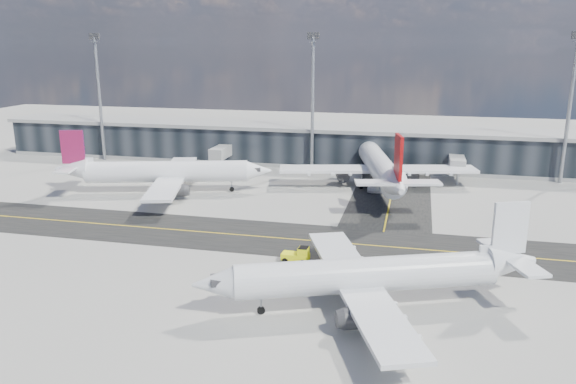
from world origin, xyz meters
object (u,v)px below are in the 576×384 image
airliner_redtail (379,166)px  baggage_tug (298,255)px  service_van (375,186)px  airliner_af (164,172)px  airliner_near (371,275)px

airliner_redtail → baggage_tug: (-7.00, -40.20, -3.27)m
service_van → baggage_tug: bearing=-103.2°
airliner_redtail → service_van: (-0.43, -2.00, -3.50)m
airliner_redtail → service_van: 4.06m
airliner_af → service_van: size_ratio=6.35×
airliner_redtail → airliner_near: bearing=-99.6°
airliner_af → airliner_redtail: size_ratio=0.88×
baggage_tug → service_van: bearing=172.7°
airliner_redtail → airliner_near: size_ratio=1.25×
airliner_redtail → airliner_near: airliner_redtail is taller
baggage_tug → service_van: 38.75m
airliner_af → airliner_redtail: bearing=92.1°
baggage_tug → service_van: size_ratio=0.57×
airliner_af → baggage_tug: (31.35, -28.08, -2.78)m
airliner_near → service_van: airliner_near is taller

